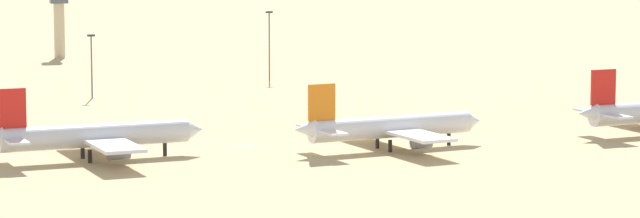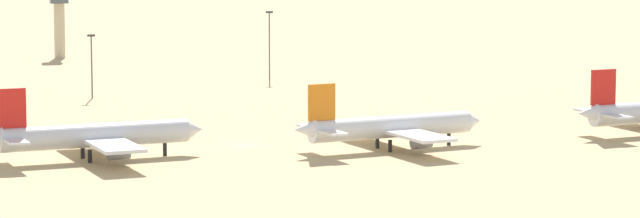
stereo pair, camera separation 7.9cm
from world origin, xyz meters
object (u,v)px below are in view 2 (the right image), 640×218
light_pole_west (92,61)px  light_pole_mid (269,41)px  parked_jet_red_2 (92,136)px  control_tower (59,16)px  parked_jet_orange_3 (389,127)px

light_pole_west → light_pole_mid: light_pole_mid is taller
parked_jet_red_2 → control_tower: control_tower is taller
light_pole_west → light_pole_mid: size_ratio=0.84×
parked_jet_red_2 → light_pole_mid: (58.62, 117.61, 5.82)m
parked_jet_red_2 → control_tower: 193.40m
parked_jet_orange_3 → control_tower: control_tower is taller
parked_jet_red_2 → light_pole_west: size_ratio=2.70×
parked_jet_orange_3 → light_pole_west: bearing=103.9°
light_pole_west → parked_jet_orange_3: bearing=-64.6°
light_pole_mid → control_tower: bearing=121.9°
light_pole_west → light_pole_mid: bearing=28.7°
parked_jet_orange_3 → control_tower: size_ratio=1.85×
parked_jet_orange_3 → light_pole_mid: bearing=76.3°
control_tower → light_pole_west: size_ratio=1.40×
parked_jet_red_2 → light_pole_west: (10.03, 90.96, 4.31)m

